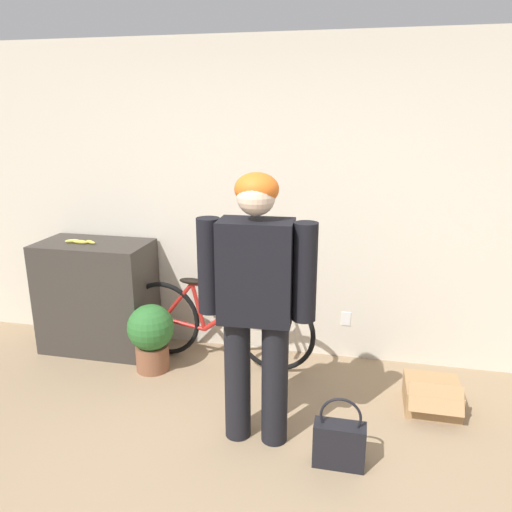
# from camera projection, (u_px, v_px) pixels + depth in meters

# --- Properties ---
(wall_back) EXTENTS (8.00, 0.07, 2.60)m
(wall_back) POSITION_uv_depth(u_px,v_px,m) (284.00, 204.00, 4.07)
(wall_back) COLOR beige
(wall_back) RESTS_ON ground_plane
(side_shelf) EXTENTS (0.95, 0.52, 0.96)m
(side_shelf) POSITION_uv_depth(u_px,v_px,m) (97.00, 296.00, 4.34)
(side_shelf) COLOR #38332D
(side_shelf) RESTS_ON ground_plane
(person) EXTENTS (0.71, 0.27, 1.70)m
(person) POSITION_uv_depth(u_px,v_px,m) (256.00, 293.00, 2.96)
(person) COLOR black
(person) RESTS_ON ground_plane
(bicycle) EXTENTS (1.64, 0.46, 0.73)m
(bicycle) POSITION_uv_depth(u_px,v_px,m) (217.00, 322.00, 4.11)
(bicycle) COLOR black
(bicycle) RESTS_ON ground_plane
(banana) EXTENTS (0.29, 0.08, 0.03)m
(banana) POSITION_uv_depth(u_px,v_px,m) (80.00, 242.00, 4.17)
(banana) COLOR #EAD64C
(banana) RESTS_ON side_shelf
(handbag) EXTENTS (0.30, 0.13, 0.45)m
(handbag) POSITION_uv_depth(u_px,v_px,m) (339.00, 443.00, 2.94)
(handbag) COLOR black
(handbag) RESTS_ON ground_plane
(cardboard_box) EXTENTS (0.38, 0.43, 0.26)m
(cardboard_box) POSITION_uv_depth(u_px,v_px,m) (432.00, 395.00, 3.53)
(cardboard_box) COLOR #A87F51
(cardboard_box) RESTS_ON ground_plane
(potted_plant) EXTENTS (0.37, 0.37, 0.56)m
(potted_plant) POSITION_uv_depth(u_px,v_px,m) (151.00, 334.00, 4.00)
(potted_plant) COLOR brown
(potted_plant) RESTS_ON ground_plane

